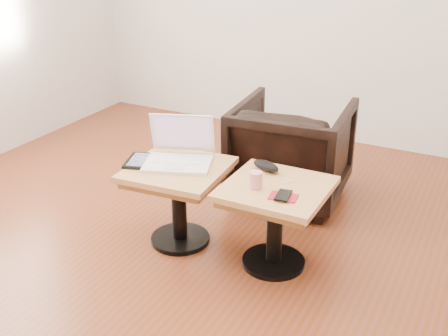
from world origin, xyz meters
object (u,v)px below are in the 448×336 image
at_px(side_table_left, 178,186).
at_px(side_table_right, 276,206).
at_px(striped_cup, 256,180).
at_px(laptop, 179,153).
at_px(armchair, 291,151).

bearing_deg(side_table_left, side_table_right, -1.55).
distance_m(side_table_left, striped_cup, 0.51).
height_order(side_table_left, laptop, laptop).
xyz_separation_m(side_table_left, armchair, (0.35, 0.82, -0.02)).
height_order(side_table_right, armchair, armchair).
xyz_separation_m(side_table_right, laptop, (-0.59, 0.03, 0.17)).
relative_size(side_table_left, armchair, 0.77).
bearing_deg(side_table_left, laptop, 107.30).
bearing_deg(laptop, side_table_left, -88.64).
bearing_deg(armchair, side_table_left, 61.92).
xyz_separation_m(side_table_left, striped_cup, (0.48, -0.04, 0.16)).
xyz_separation_m(side_table_right, armchair, (-0.22, 0.79, -0.02)).
xyz_separation_m(laptop, armchair, (0.37, 0.76, -0.19)).
bearing_deg(laptop, side_table_right, -23.45).
bearing_deg(laptop, armchair, 43.56).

